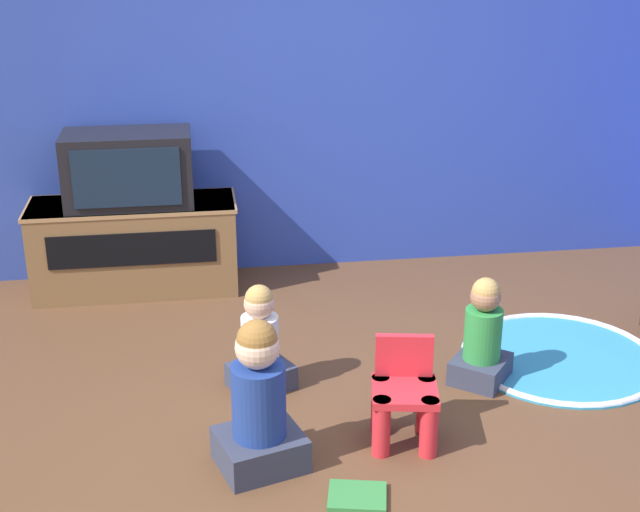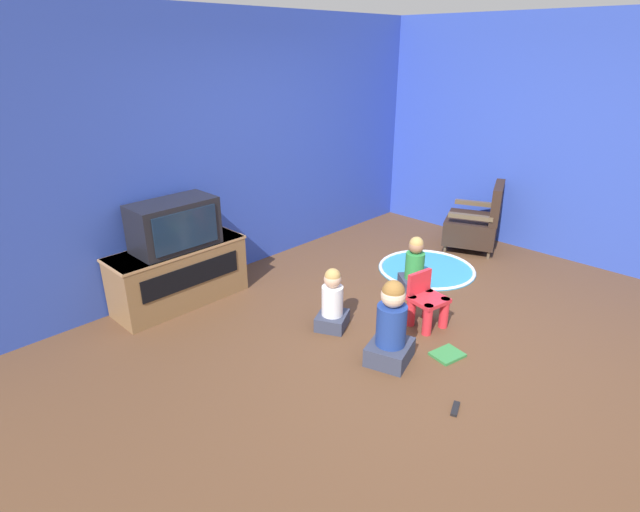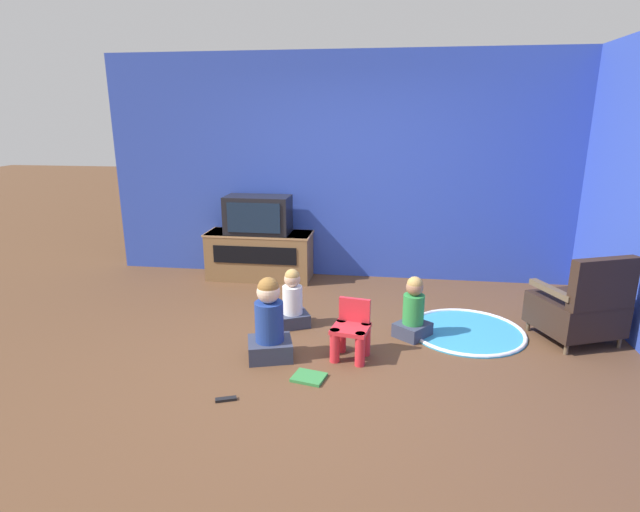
{
  "view_description": "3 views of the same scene",
  "coord_description": "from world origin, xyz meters",
  "px_view_note": "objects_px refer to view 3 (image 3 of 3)",
  "views": [
    {
      "loc": [
        -0.67,
        -3.43,
        2.31
      ],
      "look_at": [
        -0.08,
        0.62,
        0.7
      ],
      "focal_mm": 50.0,
      "sensor_mm": 36.0,
      "label": 1
    },
    {
      "loc": [
        -3.25,
        -2.04,
        2.34
      ],
      "look_at": [
        -0.46,
        0.68,
        0.68
      ],
      "focal_mm": 28.0,
      "sensor_mm": 36.0,
      "label": 2
    },
    {
      "loc": [
        0.5,
        -3.8,
        1.96
      ],
      "look_at": [
        -0.13,
        0.65,
        0.69
      ],
      "focal_mm": 28.0,
      "sensor_mm": 36.0,
      "label": 3
    }
  ],
  "objects_px": {
    "black_armchair": "(580,308)",
    "book": "(309,377)",
    "tv_cabinet": "(260,255)",
    "child_watching_left": "(293,301)",
    "child_watching_center": "(269,324)",
    "television": "(258,215)",
    "yellow_kid_chair": "(351,334)",
    "remote_control": "(226,399)",
    "child_watching_right": "(413,311)"
  },
  "relations": [
    {
      "from": "child_watching_right",
      "to": "black_armchair",
      "type": "bearing_deg",
      "value": -47.08
    },
    {
      "from": "television",
      "to": "book",
      "type": "xyz_separation_m",
      "value": [
        1.0,
        -2.35,
        -0.8
      ]
    },
    {
      "from": "tv_cabinet",
      "to": "child_watching_right",
      "type": "relative_size",
      "value": 2.24
    },
    {
      "from": "child_watching_center",
      "to": "television",
      "type": "bearing_deg",
      "value": 90.04
    },
    {
      "from": "yellow_kid_chair",
      "to": "book",
      "type": "height_order",
      "value": "yellow_kid_chair"
    },
    {
      "from": "black_armchair",
      "to": "book",
      "type": "distance_m",
      "value": 2.51
    },
    {
      "from": "black_armchair",
      "to": "child_watching_center",
      "type": "xyz_separation_m",
      "value": [
        -2.65,
        -0.7,
        -0.02
      ]
    },
    {
      "from": "black_armchair",
      "to": "book",
      "type": "xyz_separation_m",
      "value": [
        -2.27,
        -1.01,
        -0.31
      ]
    },
    {
      "from": "tv_cabinet",
      "to": "television",
      "type": "height_order",
      "value": "television"
    },
    {
      "from": "child_watching_left",
      "to": "child_watching_center",
      "type": "height_order",
      "value": "child_watching_center"
    },
    {
      "from": "book",
      "to": "child_watching_left",
      "type": "bearing_deg",
      "value": -59.58
    },
    {
      "from": "book",
      "to": "remote_control",
      "type": "xyz_separation_m",
      "value": [
        -0.54,
        -0.39,
        -0.0
      ]
    },
    {
      "from": "black_armchair",
      "to": "book",
      "type": "height_order",
      "value": "black_armchair"
    },
    {
      "from": "television",
      "to": "black_armchair",
      "type": "height_order",
      "value": "television"
    },
    {
      "from": "child_watching_left",
      "to": "yellow_kid_chair",
      "type": "bearing_deg",
      "value": -70.09
    },
    {
      "from": "television",
      "to": "remote_control",
      "type": "relative_size",
      "value": 4.97
    },
    {
      "from": "black_armchair",
      "to": "yellow_kid_chair",
      "type": "relative_size",
      "value": 1.71
    },
    {
      "from": "yellow_kid_chair",
      "to": "child_watching_center",
      "type": "height_order",
      "value": "child_watching_center"
    },
    {
      "from": "tv_cabinet",
      "to": "child_watching_center",
      "type": "relative_size",
      "value": 1.83
    },
    {
      "from": "television",
      "to": "child_watching_center",
      "type": "bearing_deg",
      "value": -73.01
    },
    {
      "from": "child_watching_left",
      "to": "book",
      "type": "distance_m",
      "value": 1.06
    },
    {
      "from": "television",
      "to": "remote_control",
      "type": "distance_m",
      "value": 2.89
    },
    {
      "from": "child_watching_left",
      "to": "remote_control",
      "type": "height_order",
      "value": "child_watching_left"
    },
    {
      "from": "television",
      "to": "child_watching_left",
      "type": "relative_size",
      "value": 1.36
    },
    {
      "from": "book",
      "to": "black_armchair",
      "type": "bearing_deg",
      "value": -143.66
    },
    {
      "from": "child_watching_left",
      "to": "child_watching_center",
      "type": "bearing_deg",
      "value": -121.62
    },
    {
      "from": "child_watching_left",
      "to": "remote_control",
      "type": "distance_m",
      "value": 1.41
    },
    {
      "from": "black_armchair",
      "to": "child_watching_right",
      "type": "height_order",
      "value": "black_armchair"
    },
    {
      "from": "tv_cabinet",
      "to": "television",
      "type": "relative_size",
      "value": 1.67
    },
    {
      "from": "television",
      "to": "remote_control",
      "type": "xyz_separation_m",
      "value": [
        0.47,
        -2.73,
        -0.8
      ]
    },
    {
      "from": "television",
      "to": "book",
      "type": "distance_m",
      "value": 2.68
    },
    {
      "from": "child_watching_center",
      "to": "tv_cabinet",
      "type": "bearing_deg",
      "value": 89.89
    },
    {
      "from": "television",
      "to": "child_watching_center",
      "type": "height_order",
      "value": "television"
    },
    {
      "from": "television",
      "to": "yellow_kid_chair",
      "type": "relative_size",
      "value": 1.59
    },
    {
      "from": "child_watching_right",
      "to": "child_watching_left",
      "type": "bearing_deg",
      "value": 124.16
    },
    {
      "from": "black_armchair",
      "to": "book",
      "type": "bearing_deg",
      "value": 1.59
    },
    {
      "from": "television",
      "to": "child_watching_right",
      "type": "bearing_deg",
      "value": -38.54
    },
    {
      "from": "black_armchair",
      "to": "child_watching_right",
      "type": "xyz_separation_m",
      "value": [
        -1.46,
        -0.11,
        -0.07
      ]
    },
    {
      "from": "television",
      "to": "yellow_kid_chair",
      "type": "xyz_separation_m",
      "value": [
        1.29,
        -1.94,
        -0.6
      ]
    },
    {
      "from": "television",
      "to": "remote_control",
      "type": "height_order",
      "value": "television"
    },
    {
      "from": "child_watching_center",
      "to": "child_watching_right",
      "type": "height_order",
      "value": "child_watching_center"
    },
    {
      "from": "tv_cabinet",
      "to": "remote_control",
      "type": "relative_size",
      "value": 8.31
    },
    {
      "from": "black_armchair",
      "to": "yellow_kid_chair",
      "type": "xyz_separation_m",
      "value": [
        -1.98,
        -0.6,
        -0.11
      ]
    },
    {
      "from": "remote_control",
      "to": "black_armchair",
      "type": "bearing_deg",
      "value": 5.26
    },
    {
      "from": "tv_cabinet",
      "to": "book",
      "type": "relative_size",
      "value": 4.62
    },
    {
      "from": "tv_cabinet",
      "to": "child_watching_left",
      "type": "height_order",
      "value": "tv_cabinet"
    },
    {
      "from": "television",
      "to": "yellow_kid_chair",
      "type": "height_order",
      "value": "television"
    },
    {
      "from": "book",
      "to": "remote_control",
      "type": "relative_size",
      "value": 1.8
    },
    {
      "from": "book",
      "to": "television",
      "type": "bearing_deg",
      "value": -54.39
    },
    {
      "from": "tv_cabinet",
      "to": "child_watching_right",
      "type": "xyz_separation_m",
      "value": [
        1.82,
        -1.47,
        -0.05
      ]
    }
  ]
}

